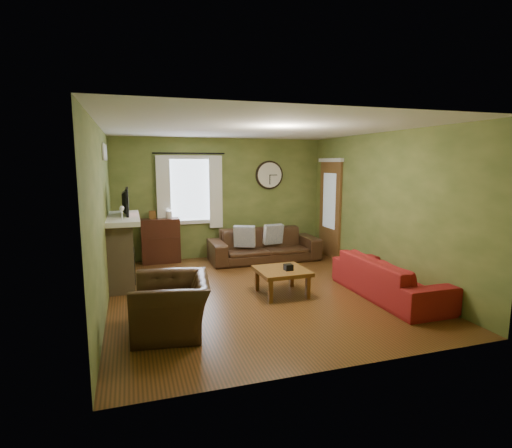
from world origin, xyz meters
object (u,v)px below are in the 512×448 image
object	(u,v)px
bookshelf	(161,241)
coffee_table	(282,282)
sofa_red	(388,278)
armchair	(172,305)
sofa_brown	(264,245)

from	to	relation	value
bookshelf	coffee_table	xyz separation A→B (m)	(1.67, -2.66, -0.26)
sofa_red	coffee_table	world-z (taller)	sofa_red
bookshelf	armchair	size ratio (longest dim) A/B	0.89
armchair	coffee_table	size ratio (longest dim) A/B	1.35
sofa_brown	sofa_red	world-z (taller)	sofa_brown
armchair	coffee_table	xyz separation A→B (m)	(1.81, 0.90, -0.13)
sofa_red	bookshelf	bearing A→B (deg)	44.50
bookshelf	sofa_brown	xyz separation A→B (m)	(2.11, -0.48, -0.13)
sofa_brown	coffee_table	size ratio (longest dim) A/B	2.99
sofa_red	armchair	world-z (taller)	armchair
sofa_red	armchair	size ratio (longest dim) A/B	2.02
sofa_brown	bookshelf	bearing A→B (deg)	167.23
bookshelf	coffee_table	bearing A→B (deg)	-57.91
sofa_red	sofa_brown	bearing A→B (deg)	21.52
sofa_brown	armchair	bearing A→B (deg)	-126.15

